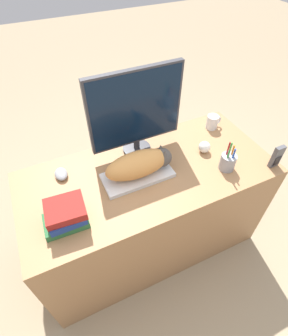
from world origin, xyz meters
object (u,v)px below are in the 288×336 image
(computer_mouse, at_px, (61,174))
(baseball, at_px, (204,147))
(monitor, at_px, (136,111))
(phone, at_px, (277,157))
(pen_cup, at_px, (228,162))
(coffee_mug, at_px, (213,122))
(keyboard, at_px, (138,175))
(book_stack, at_px, (66,215))
(cat, at_px, (141,164))

(computer_mouse, height_order, baseball, baseball)
(monitor, bearing_deg, phone, -35.02)
(monitor, height_order, pen_cup, monitor)
(computer_mouse, relative_size, baseball, 1.44)
(baseball, bearing_deg, phone, -42.90)
(coffee_mug, bearing_deg, phone, -76.47)
(keyboard, distance_m, book_stack, 0.43)
(cat, height_order, coffee_mug, cat)
(keyboard, relative_size, pen_cup, 1.94)
(keyboard, relative_size, cat, 1.02)
(computer_mouse, xyz_separation_m, pen_cup, (0.85, -0.33, 0.03))
(coffee_mug, distance_m, pen_cup, 0.38)
(monitor, distance_m, baseball, 0.47)
(coffee_mug, relative_size, phone, 0.76)
(keyboard, xyz_separation_m, phone, (0.73, -0.25, 0.06))
(baseball, height_order, phone, phone)
(monitor, relative_size, baseball, 7.63)
(cat, distance_m, coffee_mug, 0.64)
(keyboard, height_order, monitor, monitor)
(monitor, bearing_deg, pen_cup, -42.19)
(coffee_mug, bearing_deg, baseball, -135.77)
(monitor, distance_m, pen_cup, 0.57)
(keyboard, height_order, book_stack, book_stack)
(coffee_mug, bearing_deg, cat, -161.86)
(baseball, distance_m, book_stack, 0.87)
(phone, bearing_deg, coffee_mug, 103.53)
(cat, relative_size, book_stack, 1.80)
(keyboard, distance_m, pen_cup, 0.50)
(phone, bearing_deg, book_stack, 173.93)
(keyboard, bearing_deg, phone, -18.53)
(cat, xyz_separation_m, phone, (0.71, -0.25, -0.03))
(computer_mouse, relative_size, phone, 0.72)
(keyboard, distance_m, cat, 0.09)
(keyboard, xyz_separation_m, computer_mouse, (-0.37, 0.18, 0.01))
(monitor, xyz_separation_m, computer_mouse, (-0.46, -0.02, -0.26))
(phone, bearing_deg, baseball, 137.10)
(cat, bearing_deg, coffee_mug, 18.14)
(monitor, height_order, coffee_mug, monitor)
(pen_cup, xyz_separation_m, book_stack, (-0.89, 0.02, 0.01))
(cat, distance_m, pen_cup, 0.48)
(cat, height_order, pen_cup, pen_cup)
(keyboard, bearing_deg, coffee_mug, 17.58)
(baseball, height_order, book_stack, book_stack)
(phone, bearing_deg, computer_mouse, 158.90)
(book_stack, bearing_deg, phone, -6.07)
(monitor, bearing_deg, baseball, -27.32)
(monitor, height_order, baseball, monitor)
(cat, bearing_deg, keyboard, 180.00)
(coffee_mug, bearing_deg, computer_mouse, -179.05)
(keyboard, xyz_separation_m, coffee_mug, (0.63, 0.20, 0.03))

